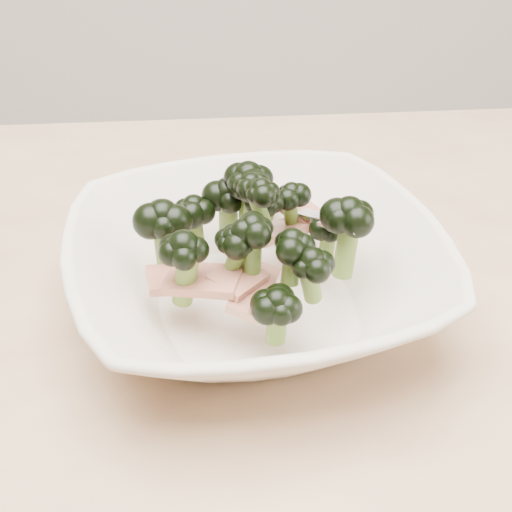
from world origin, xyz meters
name	(u,v)px	position (x,y,z in m)	size (l,w,h in m)	color
dining_table	(121,414)	(0.00, 0.00, 0.65)	(1.20, 0.80, 0.75)	tan
broccoli_dish	(256,267)	(0.12, 0.01, 0.79)	(0.33, 0.33, 0.11)	beige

